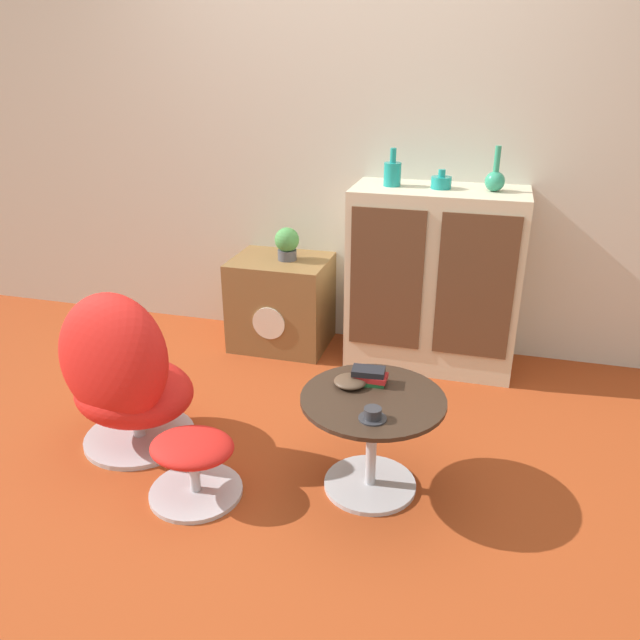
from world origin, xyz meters
name	(u,v)px	position (x,y,z in m)	size (l,w,h in m)	color
ground_plane	(280,459)	(0.00, 0.00, 0.00)	(12.00, 12.00, 0.00)	#9E3D19
wall_back	(356,128)	(0.00, 1.43, 1.30)	(6.40, 0.06, 2.60)	beige
sideboard	(434,279)	(0.53, 1.18, 0.52)	(0.94, 0.46, 1.03)	beige
tv_console	(281,302)	(-0.39, 1.17, 0.28)	(0.58, 0.47, 0.56)	brown
egg_chair	(124,377)	(-0.70, -0.08, 0.36)	(0.64, 0.60, 0.79)	#B7B7BC
ottoman	(193,459)	(-0.26, -0.32, 0.17)	(0.39, 0.39, 0.28)	#B7B7BC
coffee_table	(372,430)	(0.43, -0.08, 0.28)	(0.59, 0.59, 0.43)	#B7B7BC
vase_leftmost	(392,173)	(0.27, 1.18, 1.10)	(0.09, 0.09, 0.20)	teal
vase_inner_left	(441,182)	(0.53, 1.18, 1.06)	(0.11, 0.11, 0.10)	teal
vase_inner_right	(495,179)	(0.81, 1.18, 1.09)	(0.10, 0.10, 0.23)	#2D8E6B
potted_plant	(287,243)	(-0.34, 1.17, 0.66)	(0.15, 0.15, 0.20)	#4C4C51
teacup	(373,415)	(0.46, -0.24, 0.45)	(0.11, 0.11, 0.05)	#2D2D33
book_stack	(369,376)	(0.39, 0.03, 0.47)	(0.15, 0.10, 0.07)	#237038
bowl	(350,381)	(0.32, -0.01, 0.45)	(0.14, 0.14, 0.04)	#4C3828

